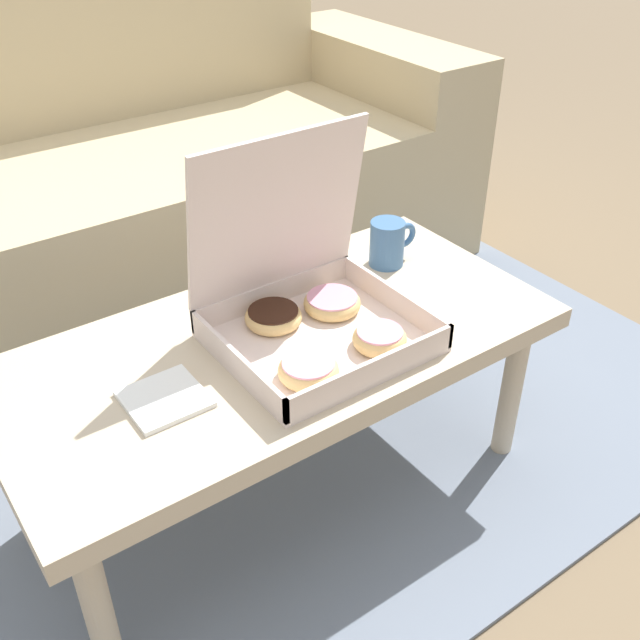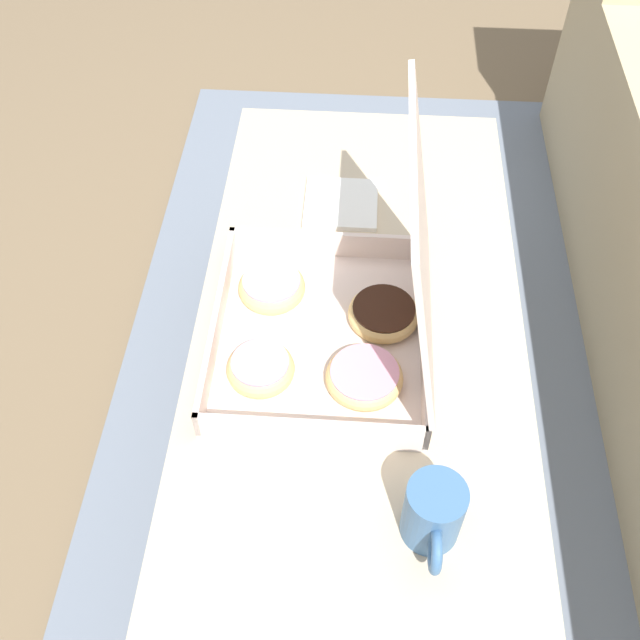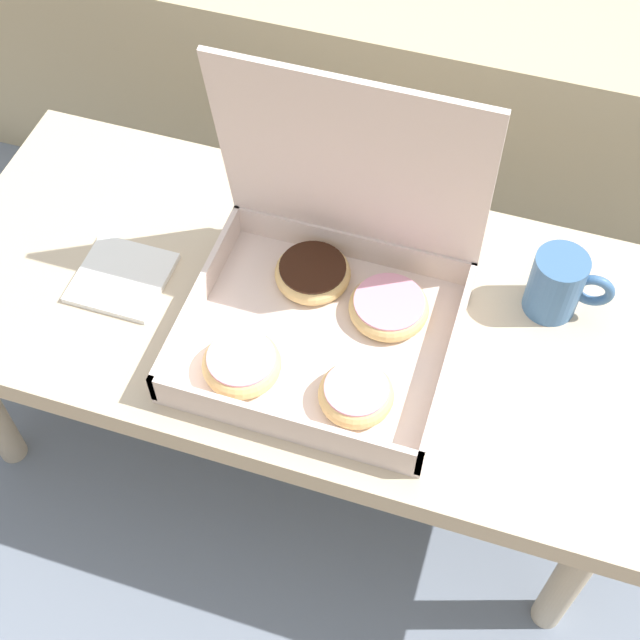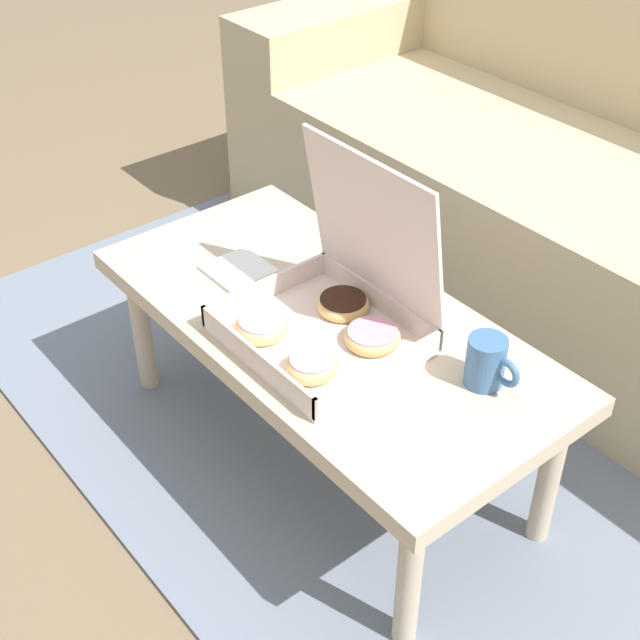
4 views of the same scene
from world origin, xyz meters
TOP-DOWN VIEW (x-y plane):
  - ground_plane at (0.00, 0.00)m, footprint 12.00×12.00m
  - area_rug at (0.00, 0.30)m, footprint 2.23×1.81m
  - coffee_table at (0.00, -0.13)m, footprint 1.02×0.49m
  - pastry_box at (0.05, -0.15)m, footprint 0.35×0.31m
  - coffee_mug at (0.33, -0.03)m, footprint 0.11×0.07m
  - napkin_stack at (-0.24, -0.17)m, footprint 0.12×0.12m

SIDE VIEW (x-z plane):
  - ground_plane at x=0.00m, z-range 0.00..0.00m
  - area_rug at x=0.00m, z-range 0.00..0.01m
  - coffee_table at x=0.00m, z-range 0.15..0.53m
  - napkin_stack at x=-0.24m, z-range 0.38..0.39m
  - coffee_mug at x=0.33m, z-range 0.38..0.48m
  - pastry_box at x=0.05m, z-range 0.27..0.62m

